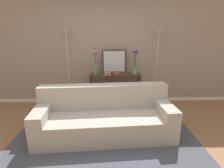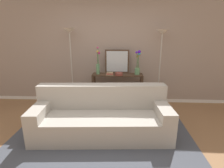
% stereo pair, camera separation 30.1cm
% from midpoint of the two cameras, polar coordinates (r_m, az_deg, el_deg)
% --- Properties ---
extents(ground_plane, '(16.00, 16.00, 0.02)m').
position_cam_midpoint_polar(ground_plane, '(3.12, -1.84, -19.70)').
color(ground_plane, '#936B47').
extents(back_wall, '(12.00, 0.15, 2.97)m').
position_cam_midpoint_polar(back_wall, '(4.68, 0.29, 12.02)').
color(back_wall, white).
rests_on(back_wall, ground).
extents(area_rug, '(3.24, 1.73, 0.01)m').
position_cam_midpoint_polar(area_rug, '(3.33, -0.71, -16.87)').
color(area_rug, '#474C56').
rests_on(area_rug, ground).
extents(couch, '(2.46, 1.05, 0.88)m').
position_cam_midpoint_polar(couch, '(3.31, -0.61, -10.87)').
color(couch, '#ADA89E').
rests_on(couch, ground).
extents(console_table, '(1.24, 0.34, 0.83)m').
position_cam_midpoint_polar(console_table, '(4.48, 3.66, -0.14)').
color(console_table, '#473323').
rests_on(console_table, ground).
extents(floor_lamp_left, '(0.28, 0.28, 1.92)m').
position_cam_midpoint_polar(floor_lamp_left, '(4.44, -11.32, 11.80)').
color(floor_lamp_left, '#B7B2A8').
rests_on(floor_lamp_left, ground).
extents(floor_lamp_right, '(0.28, 0.28, 1.89)m').
position_cam_midpoint_polar(floor_lamp_right, '(4.43, 17.42, 11.07)').
color(floor_lamp_right, '#B7B2A8').
rests_on(floor_lamp_right, ground).
extents(wall_mirror, '(0.60, 0.02, 0.59)m').
position_cam_midpoint_polar(wall_mirror, '(4.49, 3.57, 7.20)').
color(wall_mirror, '#473323').
rests_on(wall_mirror, console_table).
extents(vase_tall_flowers, '(0.11, 0.12, 0.66)m').
position_cam_midpoint_polar(vase_tall_flowers, '(4.38, -2.55, 6.09)').
color(vase_tall_flowers, '#669E6B').
rests_on(vase_tall_flowers, console_table).
extents(vase_short_flowers, '(0.13, 0.13, 0.59)m').
position_cam_midpoint_polar(vase_short_flowers, '(4.41, 10.22, 6.05)').
color(vase_short_flowers, '#669E6B').
rests_on(vase_short_flowers, console_table).
extents(fruit_bowl, '(0.19, 0.19, 0.06)m').
position_cam_midpoint_polar(fruit_bowl, '(4.31, 4.24, 3.25)').
color(fruit_bowl, brown).
rests_on(fruit_bowl, console_table).
extents(book_stack, '(0.18, 0.13, 0.06)m').
position_cam_midpoint_polar(book_stack, '(4.32, 1.29, 3.31)').
color(book_stack, tan).
rests_on(book_stack, console_table).
extents(book_row_under_console, '(0.38, 0.17, 0.13)m').
position_cam_midpoint_polar(book_row_under_console, '(4.65, -0.37, -6.13)').
color(book_row_under_console, '#BC3328').
rests_on(book_row_under_console, ground).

